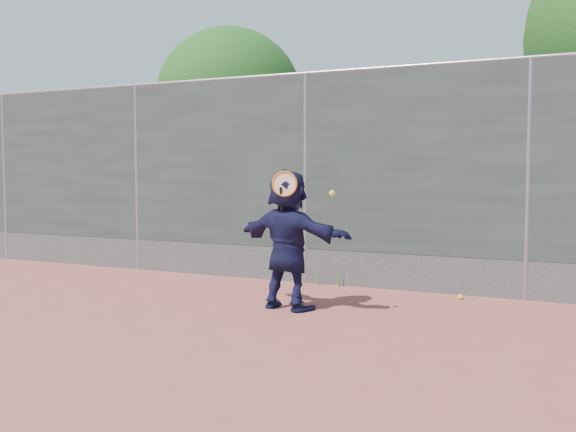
% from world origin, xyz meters
% --- Properties ---
extents(ground, '(80.00, 80.00, 0.00)m').
position_xyz_m(ground, '(0.00, 0.00, 0.00)').
color(ground, '#9E4C42').
rests_on(ground, ground).
extents(player, '(1.58, 0.77, 1.64)m').
position_xyz_m(player, '(0.53, 1.78, 0.82)').
color(player, '#141539').
rests_on(player, ground).
extents(ball_ground, '(0.07, 0.07, 0.07)m').
position_xyz_m(ball_ground, '(2.26, 3.19, 0.03)').
color(ball_ground, yellow).
rests_on(ball_ground, ground).
extents(fence, '(20.00, 0.06, 3.03)m').
position_xyz_m(fence, '(-0.00, 3.50, 1.58)').
color(fence, '#38423D').
rests_on(fence, ground).
extents(swing_action, '(0.75, 0.14, 0.51)m').
position_xyz_m(swing_action, '(0.63, 1.58, 1.44)').
color(swing_action, orange).
rests_on(swing_action, ground).
extents(tree_left, '(3.15, 3.00, 4.53)m').
position_xyz_m(tree_left, '(-2.85, 6.55, 2.94)').
color(tree_left, '#382314').
rests_on(tree_left, ground).
extents(weed_clump, '(0.68, 0.07, 0.30)m').
position_xyz_m(weed_clump, '(0.29, 3.38, 0.13)').
color(weed_clump, '#387226').
rests_on(weed_clump, ground).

